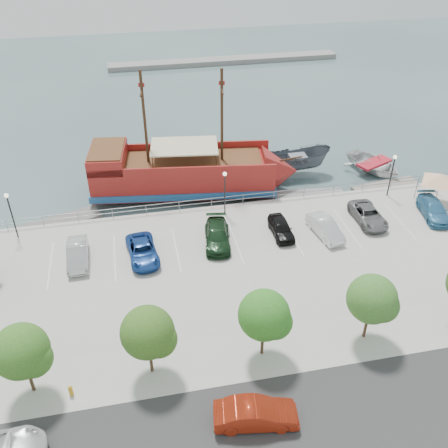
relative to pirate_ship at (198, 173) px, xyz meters
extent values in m
plane|color=#384D50|center=(1.45, -12.43, -2.19)|extent=(160.00, 160.00, 0.00)
cube|color=#303030|center=(1.45, -28.43, -1.18)|extent=(100.00, 8.00, 0.04)
cube|color=#ACAB9C|center=(1.45, -22.43, -1.17)|extent=(100.00, 4.00, 0.05)
cylinder|color=gray|center=(1.45, -4.63, -0.24)|extent=(50.00, 0.06, 0.06)
cylinder|color=gray|center=(1.45, -4.63, -0.64)|extent=(50.00, 0.06, 0.06)
cube|color=gray|center=(11.45, 42.57, -1.79)|extent=(40.00, 3.00, 0.80)
cube|color=maroon|center=(-1.48, 0.20, -0.10)|extent=(18.12, 7.76, 2.85)
cube|color=#1F528B|center=(-1.48, 0.20, -1.03)|extent=(18.49, 8.13, 0.66)
cone|color=maroon|center=(8.09, -1.08, -0.10)|extent=(4.18, 5.68, 5.26)
cube|color=maroon|center=(-8.55, 1.14, 2.09)|extent=(3.99, 5.87, 1.54)
cube|color=brown|center=(-8.55, 1.14, 2.91)|extent=(3.71, 5.41, 0.13)
cube|color=brown|center=(-0.94, 0.13, 1.38)|extent=(14.77, 6.67, 0.16)
cube|color=maroon|center=(-1.13, 2.81, 1.71)|extent=(17.42, 2.54, 0.77)
cube|color=maroon|center=(-1.83, -2.41, 1.71)|extent=(17.42, 2.54, 0.77)
cylinder|color=#382111|center=(2.32, -0.31, 5.82)|extent=(0.30, 0.30, 8.99)
cylinder|color=#382111|center=(-4.74, 0.63, 5.82)|extent=(0.30, 0.30, 8.99)
cylinder|color=#382111|center=(2.32, -0.31, 8.56)|extent=(0.59, 3.28, 0.15)
cylinder|color=#382111|center=(-4.74, 0.63, 8.56)|extent=(0.59, 3.28, 0.15)
cube|color=beige|center=(-1.26, 0.17, 2.97)|extent=(6.86, 4.97, 0.13)
cylinder|color=#382111|center=(8.85, -1.18, 1.21)|extent=(2.73, 0.54, 0.65)
imported|color=#494E57|center=(10.86, 1.61, -0.82)|extent=(7.07, 2.70, 2.73)
imported|color=silver|center=(19.18, 0.46, -1.51)|extent=(6.89, 7.84, 1.35)
cube|color=slate|center=(-13.51, -3.23, -1.97)|extent=(7.75, 4.47, 0.43)
cube|color=gray|center=(10.57, -3.23, -1.99)|extent=(7.19, 2.79, 0.40)
cube|color=gray|center=(18.89, -3.23, -1.98)|extent=(7.31, 2.99, 0.41)
cylinder|color=slate|center=(19.76, -6.91, -0.09)|extent=(0.08, 0.08, 2.19)
cylinder|color=slate|center=(22.32, -6.52, -0.09)|extent=(0.08, 0.08, 2.19)
cylinder|color=slate|center=(20.14, -9.47, -0.09)|extent=(0.08, 0.08, 2.19)
pyramid|color=white|center=(21.23, -7.99, 1.85)|extent=(4.76, 4.76, 0.90)
imported|color=maroon|center=(-1.20, -27.17, -0.41)|extent=(4.88, 2.31, 1.55)
cylinder|color=#C28416|center=(-11.34, -23.23, -0.88)|extent=(0.24, 0.24, 0.60)
sphere|color=#C28416|center=(-11.34, -23.23, -0.56)|extent=(0.26, 0.26, 0.26)
cylinder|color=black|center=(-16.55, -5.93, 0.81)|extent=(0.12, 0.12, 4.00)
sphere|color=#FFF2CC|center=(-16.55, -5.93, 2.91)|extent=(0.36, 0.36, 0.36)
cylinder|color=black|center=(1.45, -5.93, 0.81)|extent=(0.12, 0.12, 4.00)
sphere|color=#FFF2CC|center=(1.45, -5.93, 2.91)|extent=(0.36, 0.36, 0.36)
cylinder|color=black|center=(17.45, -5.93, 0.81)|extent=(0.12, 0.12, 4.00)
sphere|color=#FFF2CC|center=(17.45, -5.93, 2.91)|extent=(0.36, 0.36, 0.36)
cylinder|color=#473321|center=(-13.55, -22.43, -0.09)|extent=(0.20, 0.20, 2.20)
sphere|color=#305B1C|center=(-13.55, -22.43, 2.21)|extent=(3.20, 3.20, 3.20)
sphere|color=#305B1C|center=(-12.95, -22.73, 1.81)|extent=(2.20, 2.20, 2.20)
cylinder|color=#473321|center=(-6.55, -22.43, -0.09)|extent=(0.20, 0.20, 2.20)
sphere|color=#31541A|center=(-6.55, -22.43, 2.21)|extent=(3.20, 3.20, 3.20)
sphere|color=#31541A|center=(-5.95, -22.73, 1.81)|extent=(2.20, 2.20, 2.20)
cylinder|color=#473321|center=(0.45, -22.43, -0.09)|extent=(0.20, 0.20, 2.20)
sphere|color=#29631C|center=(0.45, -22.43, 2.21)|extent=(3.20, 3.20, 3.20)
sphere|color=#29631C|center=(1.05, -22.73, 1.81)|extent=(2.20, 2.20, 2.20)
cylinder|color=#473321|center=(7.45, -22.43, -0.09)|extent=(0.20, 0.20, 2.20)
sphere|color=#345F23|center=(7.45, -22.43, 2.21)|extent=(3.20, 3.20, 3.20)
sphere|color=#345F23|center=(8.05, -22.73, 1.81)|extent=(2.20, 2.20, 2.20)
imported|color=#B3B3B3|center=(-11.36, -10.38, -0.45)|extent=(1.65, 4.48, 1.47)
imported|color=navy|center=(-6.30, -10.97, -0.52)|extent=(2.69, 5.02, 1.34)
imported|color=black|center=(-0.08, -10.20, -0.46)|extent=(2.76, 5.27, 1.46)
imported|color=black|center=(5.49, -10.09, -0.51)|extent=(1.60, 3.97, 1.35)
imported|color=silver|center=(9.14, -10.88, -0.46)|extent=(2.21, 4.57, 1.44)
imported|color=slate|center=(13.61, -9.73, -0.52)|extent=(2.23, 4.78, 1.33)
imported|color=teal|center=(19.75, -10.09, -0.49)|extent=(2.82, 5.08, 1.39)
camera|label=1|loc=(-6.29, -43.18, 23.71)|focal=40.00mm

